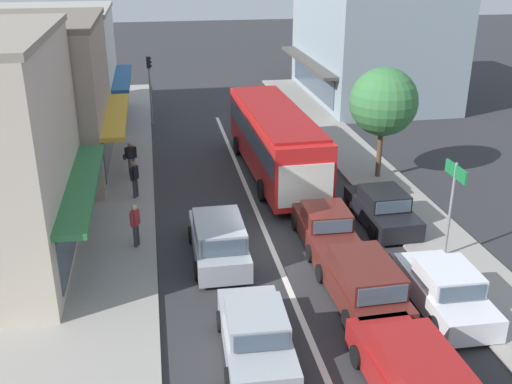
# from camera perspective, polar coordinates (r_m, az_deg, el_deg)

# --- Properties ---
(ground_plane) EXTENTS (140.00, 140.00, 0.00)m
(ground_plane) POSITION_cam_1_polar(r_m,az_deg,el_deg) (22.22, 1.48, -5.26)
(ground_plane) COLOR #2D2D30
(lane_centre_line) EXTENTS (0.20, 28.00, 0.01)m
(lane_centre_line) POSITION_cam_1_polar(r_m,az_deg,el_deg) (25.76, -0.25, -1.14)
(lane_centre_line) COLOR silver
(lane_centre_line) RESTS_ON ground
(sidewalk_left) EXTENTS (5.20, 44.00, 0.14)m
(sidewalk_left) POSITION_cam_1_polar(r_m,az_deg,el_deg) (27.42, -15.13, -0.30)
(sidewalk_left) COLOR gray
(sidewalk_left) RESTS_ON ground
(kerb_right) EXTENTS (2.80, 44.00, 0.12)m
(kerb_right) POSITION_cam_1_polar(r_m,az_deg,el_deg) (29.09, 11.21, 1.39)
(kerb_right) COLOR gray
(kerb_right) RESTS_ON ground
(shopfront_mid_block) EXTENTS (8.95, 8.75, 7.31)m
(shopfront_mid_block) POSITION_cam_1_polar(r_m,az_deg,el_deg) (30.27, -21.75, 8.18)
(shopfront_mid_block) COLOR gray
(shopfront_mid_block) RESTS_ON ground
(shopfront_far_end) EXTENTS (8.95, 8.41, 6.89)m
(shopfront_far_end) POSITION_cam_1_polar(r_m,az_deg,el_deg) (38.78, -19.34, 11.08)
(shopfront_far_end) COLOR silver
(shopfront_far_end) RESTS_ON ground
(building_right_far) EXTENTS (9.42, 13.24, 8.79)m
(building_right_far) POSITION_cam_1_polar(r_m,az_deg,el_deg) (44.25, 10.97, 14.46)
(building_right_far) COLOR #84939E
(building_right_far) RESTS_ON ground
(city_bus) EXTENTS (2.96, 10.92, 3.23)m
(city_bus) POSITION_cam_1_polar(r_m,az_deg,el_deg) (28.45, 1.81, 5.22)
(city_bus) COLOR red
(city_bus) RESTS_ON ground
(wagon_adjacent_lane_trail) EXTENTS (1.95, 4.50, 1.58)m
(wagon_adjacent_lane_trail) POSITION_cam_1_polar(r_m,az_deg,el_deg) (21.14, -3.58, -4.56)
(wagon_adjacent_lane_trail) COLOR #9EA3A8
(wagon_adjacent_lane_trail) RESTS_ON ground
(wagon_queue_gap_filler) EXTENTS (2.01, 4.54, 1.58)m
(wagon_queue_gap_filler) POSITION_cam_1_polar(r_m,az_deg,el_deg) (18.91, 10.08, -8.44)
(wagon_queue_gap_filler) COLOR #561E19
(wagon_queue_gap_filler) RESTS_ON ground
(wagon_adjacent_lane_lead) EXTENTS (2.05, 4.56, 1.58)m
(wagon_adjacent_lane_lead) POSITION_cam_1_polar(r_m,az_deg,el_deg) (15.59, 14.79, -16.51)
(wagon_adjacent_lane_lead) COLOR maroon
(wagon_adjacent_lane_lead) RESTS_ON ground
(sedan_behind_bus_near) EXTENTS (2.00, 4.25, 1.47)m
(sedan_behind_bus_near) POSITION_cam_1_polar(r_m,az_deg,el_deg) (16.51, -0.01, -13.50)
(sedan_behind_bus_near) COLOR #9EA3A8
(sedan_behind_bus_near) RESTS_ON ground
(sedan_queue_far_back) EXTENTS (1.98, 4.24, 1.47)m
(sedan_queue_far_back) POSITION_cam_1_polar(r_m,az_deg,el_deg) (22.33, 6.61, -3.36)
(sedan_queue_far_back) COLOR #561E19
(sedan_queue_far_back) RESTS_ON ground
(parked_sedan_kerb_front) EXTENTS (1.96, 4.23, 1.47)m
(parked_sedan_kerb_front) POSITION_cam_1_polar(r_m,az_deg,el_deg) (19.25, 17.58, -8.91)
(parked_sedan_kerb_front) COLOR silver
(parked_sedan_kerb_front) RESTS_ON ground
(parked_sedan_kerb_second) EXTENTS (1.98, 4.24, 1.47)m
(parked_sedan_kerb_second) POSITION_cam_1_polar(r_m,az_deg,el_deg) (24.22, 11.93, -1.57)
(parked_sedan_kerb_second) COLOR black
(parked_sedan_kerb_second) RESTS_ON ground
(traffic_light_downstreet) EXTENTS (0.33, 0.24, 4.20)m
(traffic_light_downstreet) POSITION_cam_1_polar(r_m,az_deg,el_deg) (37.02, -10.09, 10.55)
(traffic_light_downstreet) COLOR gray
(traffic_light_downstreet) RESTS_ON ground
(directional_road_sign) EXTENTS (0.10, 1.40, 3.60)m
(directional_road_sign) POSITION_cam_1_polar(r_m,az_deg,el_deg) (21.41, 18.30, 0.31)
(directional_road_sign) COLOR gray
(directional_road_sign) RESTS_ON ground
(street_tree_right) EXTENTS (3.12, 3.12, 5.28)m
(street_tree_right) POSITION_cam_1_polar(r_m,az_deg,el_deg) (28.07, 12.05, 8.38)
(street_tree_right) COLOR brown
(street_tree_right) RESTS_ON ground
(pedestrian_with_handbag_near) EXTENTS (0.65, 0.36, 1.63)m
(pedestrian_with_handbag_near) POSITION_cam_1_polar(r_m,az_deg,el_deg) (28.90, -11.85, 3.32)
(pedestrian_with_handbag_near) COLOR #4C4742
(pedestrian_with_handbag_near) RESTS_ON sidewalk_left
(pedestrian_browsing_midblock) EXTENTS (0.37, 0.50, 1.63)m
(pedestrian_browsing_midblock) POSITION_cam_1_polar(r_m,az_deg,el_deg) (26.29, -11.49, 1.39)
(pedestrian_browsing_midblock) COLOR #333338
(pedestrian_browsing_midblock) RESTS_ON sidewalk_left
(pedestrian_far_walker) EXTENTS (0.35, 0.53, 1.63)m
(pedestrian_far_walker) POSITION_cam_1_polar(r_m,az_deg,el_deg) (22.04, -11.43, -2.89)
(pedestrian_far_walker) COLOR #333338
(pedestrian_far_walker) RESTS_ON sidewalk_left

